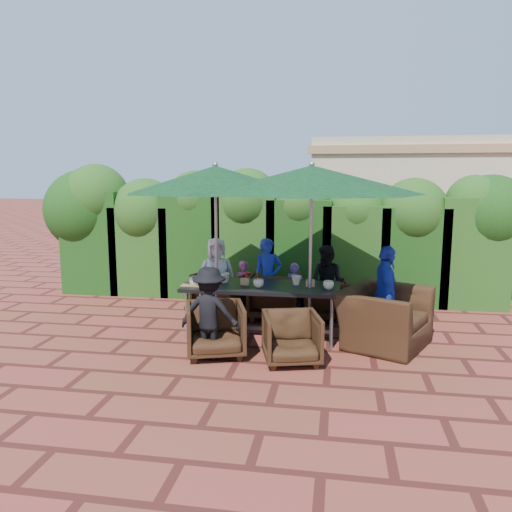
% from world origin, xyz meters
% --- Properties ---
extents(ground, '(80.00, 80.00, 0.00)m').
position_xyz_m(ground, '(0.00, 0.00, 0.00)').
color(ground, maroon).
rests_on(ground, ground).
extents(dining_table, '(2.18, 0.90, 0.75)m').
position_xyz_m(dining_table, '(0.15, -0.08, 0.67)').
color(dining_table, black).
rests_on(dining_table, ground).
extents(umbrella_left, '(2.56, 2.56, 2.46)m').
position_xyz_m(umbrella_left, '(-0.49, -0.12, 2.21)').
color(umbrella_left, gray).
rests_on(umbrella_left, ground).
extents(umbrella_right, '(2.97, 2.97, 2.46)m').
position_xyz_m(umbrella_right, '(0.83, -0.12, 2.21)').
color(umbrella_right, gray).
rests_on(umbrella_right, ground).
extents(chair_far_left, '(1.00, 0.97, 0.81)m').
position_xyz_m(chair_far_left, '(-0.64, 0.90, 0.41)').
color(chair_far_left, black).
rests_on(chair_far_left, ground).
extents(chair_far_mid, '(0.79, 0.74, 0.81)m').
position_xyz_m(chair_far_mid, '(0.20, 0.90, 0.41)').
color(chair_far_mid, black).
rests_on(chair_far_mid, ground).
extents(chair_far_right, '(0.82, 0.79, 0.72)m').
position_xyz_m(chair_far_right, '(0.98, 0.96, 0.36)').
color(chair_far_right, black).
rests_on(chair_far_right, ground).
extents(chair_near_left, '(0.90, 0.87, 0.74)m').
position_xyz_m(chair_near_left, '(-0.32, -0.92, 0.37)').
color(chair_near_left, black).
rests_on(chair_near_left, ground).
extents(chair_near_right, '(0.80, 0.77, 0.69)m').
position_xyz_m(chair_near_right, '(0.66, -1.02, 0.34)').
color(chair_near_right, black).
rests_on(chair_near_right, ground).
extents(chair_end_right, '(1.20, 1.40, 1.03)m').
position_xyz_m(chair_end_right, '(1.83, -0.18, 0.52)').
color(chair_end_right, black).
rests_on(chair_end_right, ground).
extents(adult_far_left, '(0.72, 0.58, 1.28)m').
position_xyz_m(adult_far_left, '(-0.77, 0.95, 0.64)').
color(adult_far_left, white).
rests_on(adult_far_left, ground).
extents(adult_far_mid, '(0.57, 0.53, 1.29)m').
position_xyz_m(adult_far_mid, '(0.09, 0.94, 0.64)').
color(adult_far_mid, '#2137B7').
rests_on(adult_far_mid, ground).
extents(adult_far_right, '(0.66, 0.54, 1.19)m').
position_xyz_m(adult_far_right, '(1.05, 0.93, 0.60)').
color(adult_far_right, black).
rests_on(adult_far_right, ground).
extents(adult_near_left, '(0.76, 0.37, 1.16)m').
position_xyz_m(adult_near_left, '(-0.36, -1.04, 0.58)').
color(adult_near_left, black).
rests_on(adult_near_left, ground).
extents(adult_end_right, '(0.42, 0.79, 1.33)m').
position_xyz_m(adult_end_right, '(1.86, 0.01, 0.67)').
color(adult_end_right, '#2137B7').
rests_on(adult_end_right, ground).
extents(child_left, '(0.38, 0.33, 0.90)m').
position_xyz_m(child_left, '(-0.31, 0.98, 0.45)').
color(child_left, '#E95296').
rests_on(child_left, ground).
extents(child_right, '(0.35, 0.29, 0.89)m').
position_xyz_m(child_right, '(0.52, 0.99, 0.44)').
color(child_right, '#8A52B2').
rests_on(child_right, ground).
extents(pedestrian_a, '(1.68, 0.92, 1.70)m').
position_xyz_m(pedestrian_a, '(1.44, 4.34, 0.85)').
color(pedestrian_a, green).
rests_on(pedestrian_a, ground).
extents(pedestrian_b, '(1.02, 0.93, 1.82)m').
position_xyz_m(pedestrian_b, '(2.48, 4.35, 0.91)').
color(pedestrian_b, '#E95296').
rests_on(pedestrian_b, ground).
extents(pedestrian_c, '(1.25, 1.12, 1.81)m').
position_xyz_m(pedestrian_c, '(3.56, 4.24, 0.90)').
color(pedestrian_c, '#9A9BA2').
rests_on(pedestrian_c, ground).
extents(cup_a, '(0.17, 0.17, 0.13)m').
position_xyz_m(cup_a, '(-0.76, -0.29, 0.82)').
color(cup_a, beige).
rests_on(cup_a, dining_table).
extents(cup_b, '(0.15, 0.15, 0.14)m').
position_xyz_m(cup_b, '(-0.41, -0.01, 0.82)').
color(cup_b, beige).
rests_on(cup_b, dining_table).
extents(cup_c, '(0.15, 0.15, 0.12)m').
position_xyz_m(cup_c, '(0.13, -0.24, 0.81)').
color(cup_c, beige).
rests_on(cup_c, dining_table).
extents(cup_d, '(0.14, 0.14, 0.13)m').
position_xyz_m(cup_d, '(0.63, 0.02, 0.82)').
color(cup_d, beige).
rests_on(cup_d, dining_table).
extents(cup_e, '(0.15, 0.15, 0.12)m').
position_xyz_m(cup_e, '(1.08, -0.19, 0.81)').
color(cup_e, beige).
rests_on(cup_e, dining_table).
extents(ketchup_bottle, '(0.04, 0.04, 0.17)m').
position_xyz_m(ketchup_bottle, '(-0.07, -0.09, 0.83)').
color(ketchup_bottle, '#B20C0A').
rests_on(ketchup_bottle, dining_table).
extents(sauce_bottle, '(0.04, 0.04, 0.17)m').
position_xyz_m(sauce_bottle, '(0.08, -0.06, 0.83)').
color(sauce_bottle, '#4C230C').
rests_on(sauce_bottle, dining_table).
extents(serving_tray, '(0.35, 0.25, 0.02)m').
position_xyz_m(serving_tray, '(-0.78, -0.24, 0.76)').
color(serving_tray, '#957348').
rests_on(serving_tray, dining_table).
extents(number_block_left, '(0.12, 0.06, 0.10)m').
position_xyz_m(number_block_left, '(-0.09, -0.12, 0.80)').
color(number_block_left, tan).
rests_on(number_block_left, dining_table).
extents(number_block_right, '(0.12, 0.06, 0.10)m').
position_xyz_m(number_block_right, '(0.83, -0.07, 0.80)').
color(number_block_right, tan).
rests_on(number_block_right, dining_table).
extents(hedge_wall, '(9.10, 1.60, 2.51)m').
position_xyz_m(hedge_wall, '(-0.30, 2.32, 1.34)').
color(hedge_wall, black).
rests_on(hedge_wall, ground).
extents(building, '(6.20, 3.08, 3.20)m').
position_xyz_m(building, '(3.50, 6.99, 1.61)').
color(building, beige).
rests_on(building, ground).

